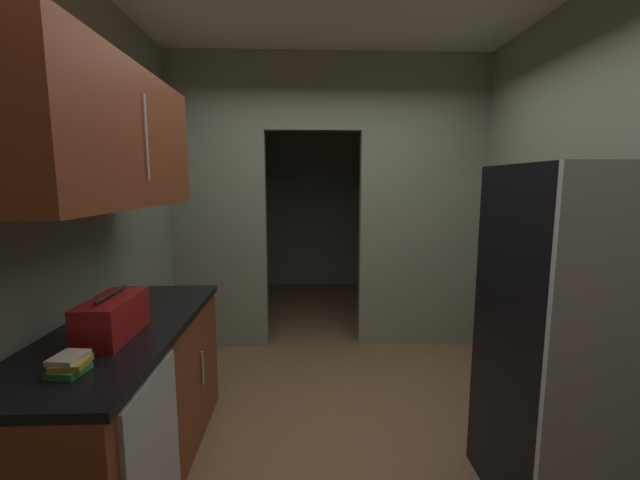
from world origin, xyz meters
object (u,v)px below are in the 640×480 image
Objects in this scene: refrigerator at (585,341)px; book_stack at (70,364)px; dishwasher at (155,467)px; boombox at (112,317)px.

refrigerator is 2.31m from book_stack.
book_stack is at bearing -165.21° from dishwasher.
boombox is at bearing 90.96° from book_stack.
boombox reaches higher than book_stack.
dishwasher is at bearing 14.79° from book_stack.
refrigerator is 4.00× the size of boombox.
boombox reaches higher than dishwasher.
dishwasher is 0.58m from book_stack.
dishwasher is at bearing -173.87° from refrigerator.
refrigerator is 2.31m from boombox.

